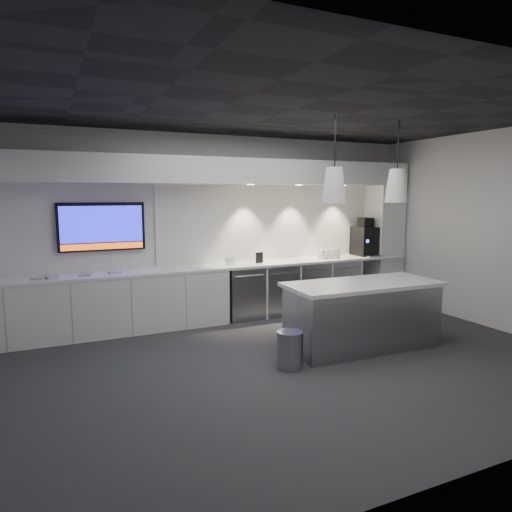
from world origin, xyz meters
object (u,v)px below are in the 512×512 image
island (362,315)px  bin (290,350)px  wall_tv (102,227)px  coffee_machine (365,240)px

island → bin: 1.29m
wall_tv → bin: size_ratio=2.82×
bin → coffee_machine: (2.87, 2.33, 0.97)m
wall_tv → coffee_machine: (4.66, -0.25, -0.37)m
bin → coffee_machine: size_ratio=0.63×
wall_tv → coffee_machine: 4.68m
island → bin: island is taller
wall_tv → island: bearing=-37.4°
wall_tv → bin: bearing=-55.2°
island → coffee_machine: bearing=53.4°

